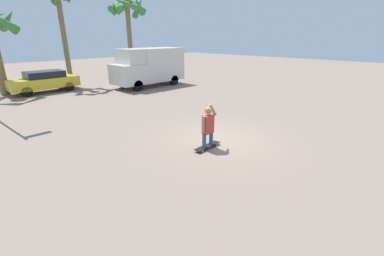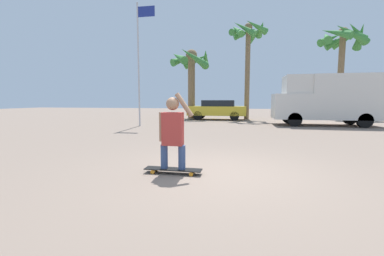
# 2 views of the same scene
# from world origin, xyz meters

# --- Properties ---
(ground_plane) EXTENTS (80.00, 80.00, 0.00)m
(ground_plane) POSITION_xyz_m (0.00, 0.00, 0.00)
(ground_plane) COLOR gray
(skateboard) EXTENTS (1.13, 0.26, 0.10)m
(skateboard) POSITION_xyz_m (-0.93, -0.20, 0.08)
(skateboard) COLOR black
(skateboard) RESTS_ON ground_plane
(person_skateboarder) EXTENTS (0.69, 0.25, 1.49)m
(person_skateboarder) POSITION_xyz_m (-0.94, -0.20, 0.88)
(person_skateboarder) COLOR #384C7A
(person_skateboarder) RESTS_ON skateboard
(camper_van) EXTENTS (5.59, 2.20, 2.84)m
(camper_van) POSITION_xyz_m (5.01, 10.87, 1.55)
(camper_van) COLOR black
(camper_van) RESTS_ON ground_plane
(parked_car_yellow) EXTENTS (4.27, 1.75, 1.44)m
(parked_car_yellow) POSITION_xyz_m (-1.53, 14.21, 0.77)
(parked_car_yellow) COLOR black
(parked_car_yellow) RESTS_ON ground_plane
(palm_tree_near_van) EXTENTS (3.73, 3.83, 7.35)m
(palm_tree_near_van) POSITION_xyz_m (8.00, 17.90, 6.04)
(palm_tree_near_van) COLOR brown
(palm_tree_near_van) RESTS_ON ground_plane
(palm_tree_center_background) EXTENTS (2.92, 2.96, 7.26)m
(palm_tree_center_background) POSITION_xyz_m (0.61, 15.17, 5.97)
(palm_tree_center_background) COLOR brown
(palm_tree_center_background) RESTS_ON ground_plane
(palm_tree_far_left) EXTENTS (3.39, 3.55, 5.47)m
(palm_tree_far_left) POSITION_xyz_m (-3.71, 15.30, 4.21)
(palm_tree_far_left) COLOR brown
(palm_tree_far_left) RESTS_ON ground_plane
(flagpole) EXTENTS (1.04, 0.12, 6.69)m
(flagpole) POSITION_xyz_m (-5.24, 8.55, 3.83)
(flagpole) COLOR #B7B7BC
(flagpole) RESTS_ON ground_plane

